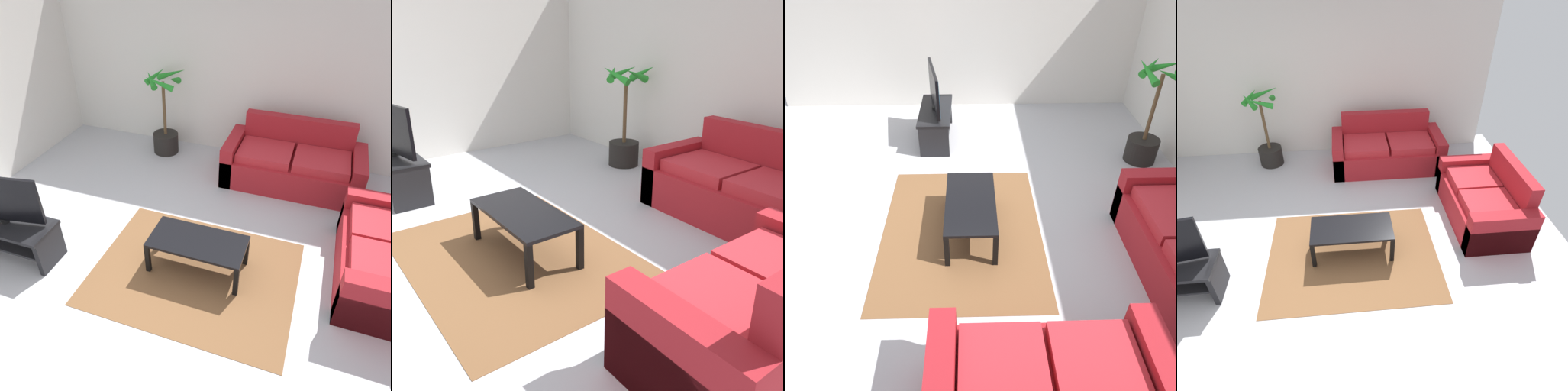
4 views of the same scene
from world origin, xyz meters
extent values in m
plane|color=#B2B2B7|center=(0.00, 0.00, 0.00)|extent=(6.60, 6.60, 0.00)
cube|color=silver|center=(0.00, 3.00, 1.35)|extent=(6.00, 0.06, 2.70)
cube|color=maroon|center=(1.08, 2.25, 0.21)|extent=(1.93, 0.90, 0.42)
cube|color=maroon|center=(1.08, 2.62, 0.66)|extent=(1.57, 0.16, 0.48)
cube|color=maroon|center=(0.20, 2.25, 0.31)|extent=(0.18, 0.90, 0.62)
cube|color=#B8272F|center=(0.69, 2.20, 0.48)|extent=(0.75, 0.66, 0.12)
cube|color=#B8272F|center=(1.47, 2.20, 0.48)|extent=(0.75, 0.66, 0.12)
cube|color=maroon|center=(2.25, 0.70, 0.21)|extent=(0.90, 1.56, 0.42)
cube|color=maroon|center=(2.25, 0.02, 0.31)|extent=(0.90, 0.18, 0.62)
cube|color=#B8272F|center=(2.20, 0.41, 0.48)|extent=(0.66, 0.56, 0.12)
cube|color=#B8272F|center=(2.20, 1.00, 0.48)|extent=(0.66, 0.56, 0.12)
cube|color=black|center=(-1.73, -0.28, 0.45)|extent=(1.10, 0.45, 0.04)
cube|color=black|center=(-1.73, -0.28, 0.21)|extent=(1.02, 0.39, 0.03)
cube|color=black|center=(-1.21, -0.28, 0.24)|extent=(0.06, 0.41, 0.47)
cube|color=teal|center=(-1.74, -0.26, 0.79)|extent=(0.92, 0.17, 0.50)
cylinder|color=black|center=(-1.73, -0.28, 0.49)|extent=(0.10, 0.10, 0.04)
cube|color=black|center=(0.35, 0.21, 0.39)|extent=(1.04, 0.51, 0.03)
cube|color=black|center=(-0.15, -0.02, 0.19)|extent=(0.05, 0.05, 0.37)
cube|color=black|center=(0.84, -0.02, 0.19)|extent=(0.05, 0.05, 0.37)
cube|color=black|center=(-0.15, 0.44, 0.19)|extent=(0.05, 0.05, 0.37)
cube|color=black|center=(0.84, 0.44, 0.19)|extent=(0.05, 0.05, 0.37)
cube|color=brown|center=(0.35, 0.11, 0.00)|extent=(2.20, 1.70, 0.01)
cylinder|color=black|center=(-1.04, 2.55, 0.16)|extent=(0.42, 0.42, 0.33)
cylinder|color=brown|center=(-1.04, 2.55, 0.76)|extent=(0.05, 0.05, 0.87)
cone|color=#228B27|center=(-0.85, 2.56, 1.25)|extent=(0.11, 0.39, 0.23)
cone|color=#228B27|center=(-1.00, 2.81, 1.25)|extent=(0.53, 0.17, 0.28)
cone|color=#228B27|center=(-1.20, 2.63, 1.25)|extent=(0.26, 0.38, 0.23)
cone|color=#228B27|center=(-1.17, 2.43, 1.25)|extent=(0.32, 0.35, 0.22)
cone|color=#228B27|center=(-1.00, 2.34, 1.25)|extent=(0.45, 0.18, 0.25)
camera|label=1|loc=(1.30, -2.55, 3.12)|focal=34.11mm
camera|label=2|loc=(3.30, -1.30, 1.87)|focal=39.20mm
camera|label=3|loc=(3.39, 0.23, 2.78)|focal=34.75mm
camera|label=4|loc=(0.31, -2.83, 3.24)|focal=29.99mm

